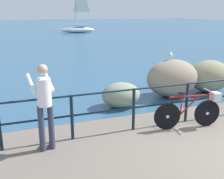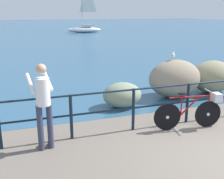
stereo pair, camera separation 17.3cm
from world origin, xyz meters
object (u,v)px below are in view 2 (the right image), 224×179
at_px(breakwater_boulder_right, 212,77).
at_px(seagull, 173,55).
at_px(breakwater_boulder_left, 122,95).
at_px(sailboat, 85,27).
at_px(breakwater_boulder_main, 175,79).
at_px(bicycle, 194,110).
at_px(person_at_railing, 43,103).

distance_m(breakwater_boulder_right, seagull, 1.77).
height_order(breakwater_boulder_left, sailboat, sailboat).
relative_size(breakwater_boulder_main, breakwater_boulder_left, 1.53).
relative_size(breakwater_boulder_left, sailboat, 0.19).
bearing_deg(bicycle, breakwater_boulder_right, 53.43).
relative_size(bicycle, sailboat, 0.27).
xyz_separation_m(seagull, sailboat, (3.73, 28.25, -0.66)).
bearing_deg(breakwater_boulder_left, bicycle, -61.34).
bearing_deg(sailboat, bicycle, 91.33).
distance_m(bicycle, seagull, 2.77).
height_order(bicycle, sailboat, sailboat).
xyz_separation_m(person_at_railing, sailboat, (8.06, 30.63, -0.28)).
xyz_separation_m(bicycle, breakwater_boulder_main, (0.90, 2.38, 0.15)).
bearing_deg(breakwater_boulder_main, breakwater_boulder_left, -168.70).
height_order(breakwater_boulder_main, breakwater_boulder_left, breakwater_boulder_main).
relative_size(breakwater_boulder_main, seagull, 5.45).
xyz_separation_m(breakwater_boulder_main, sailboat, (3.68, 28.34, 0.09)).
bearing_deg(sailboat, breakwater_boulder_right, 95.44).
distance_m(breakwater_boulder_left, seagull, 2.23).
height_order(breakwater_boulder_main, seagull, seagull).
bearing_deg(sailboat, breakwater_boulder_main, 92.40).
distance_m(person_at_railing, breakwater_boulder_left, 3.12).
xyz_separation_m(breakwater_boulder_right, seagull, (-1.57, 0.05, 0.82)).
distance_m(breakwater_boulder_left, sailboat, 29.29).
bearing_deg(breakwater_boulder_right, bicycle, -134.94).
bearing_deg(breakwater_boulder_main, seagull, 118.21).
bearing_deg(seagull, breakwater_boulder_right, -61.24).
relative_size(breakwater_boulder_right, sailboat, 0.25).
height_order(breakwater_boulder_right, sailboat, sailboat).
bearing_deg(person_at_railing, bicycle, -101.59).
bearing_deg(person_at_railing, breakwater_boulder_right, -78.52).
distance_m(breakwater_boulder_left, breakwater_boulder_right, 3.54).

